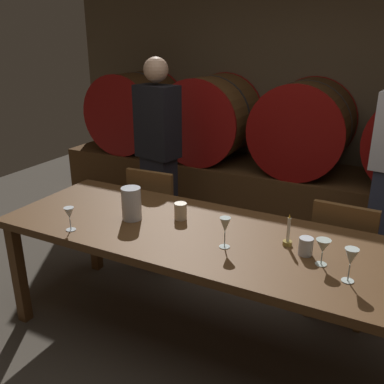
# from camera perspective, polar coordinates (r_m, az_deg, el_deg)

# --- Properties ---
(ground_plane) EXTENTS (8.06, 8.06, 0.00)m
(ground_plane) POSITION_cam_1_polar(r_m,az_deg,el_deg) (2.95, 2.66, -19.14)
(ground_plane) COLOR #4C443A
(back_wall) EXTENTS (6.20, 0.24, 2.99)m
(back_wall) POSITION_cam_1_polar(r_m,az_deg,el_deg) (4.94, 17.06, 15.17)
(back_wall) COLOR brown
(back_wall) RESTS_ON ground
(barrel_shelf) EXTENTS (5.58, 0.90, 0.54)m
(barrel_shelf) POSITION_cam_1_polar(r_m,az_deg,el_deg) (4.67, 14.20, -0.33)
(barrel_shelf) COLOR brown
(barrel_shelf) RESTS_ON ground
(wine_barrel_far_left) EXTENTS (0.93, 0.84, 0.93)m
(wine_barrel_far_left) POSITION_cam_1_polar(r_m,az_deg,el_deg) (5.29, -7.48, 10.74)
(wine_barrel_far_left) COLOR #513319
(wine_barrel_far_left) RESTS_ON barrel_shelf
(wine_barrel_left) EXTENTS (0.93, 0.84, 0.93)m
(wine_barrel_left) POSITION_cam_1_polar(r_m,az_deg,el_deg) (4.80, 2.57, 9.90)
(wine_barrel_left) COLOR brown
(wine_barrel_left) RESTS_ON barrel_shelf
(wine_barrel_center) EXTENTS (0.93, 0.84, 0.93)m
(wine_barrel_center) POSITION_cam_1_polar(r_m,az_deg,el_deg) (4.47, 14.82, 8.46)
(wine_barrel_center) COLOR #513319
(wine_barrel_center) RESTS_ON barrel_shelf
(dining_table) EXTENTS (2.51, 0.90, 0.77)m
(dining_table) POSITION_cam_1_polar(r_m,az_deg,el_deg) (2.57, 1.28, -6.75)
(dining_table) COLOR brown
(dining_table) RESTS_ON ground
(chair_left) EXTENTS (0.42, 0.42, 0.88)m
(chair_left) POSITION_cam_1_polar(r_m,az_deg,el_deg) (3.52, -4.71, -2.81)
(chair_left) COLOR brown
(chair_left) RESTS_ON ground
(chair_right) EXTENTS (0.42, 0.42, 0.88)m
(chair_right) POSITION_cam_1_polar(r_m,az_deg,el_deg) (3.05, 19.59, -7.90)
(chair_right) COLOR brown
(chair_right) RESTS_ON ground
(guest_left) EXTENTS (0.42, 0.31, 1.70)m
(guest_left) POSITION_cam_1_polar(r_m,az_deg,el_deg) (3.96, -4.58, 5.76)
(guest_left) COLOR black
(guest_left) RESTS_ON ground
(candle_center) EXTENTS (0.05, 0.05, 0.19)m
(candle_center) POSITION_cam_1_polar(r_m,az_deg,el_deg) (2.42, 12.77, -5.90)
(candle_center) COLOR olive
(candle_center) RESTS_ON dining_table
(pitcher) EXTENTS (0.12, 0.12, 0.21)m
(pitcher) POSITION_cam_1_polar(r_m,az_deg,el_deg) (2.70, -8.15, -1.55)
(pitcher) COLOR silver
(pitcher) RESTS_ON dining_table
(wine_glass_far_left) EXTENTS (0.06, 0.06, 0.15)m
(wine_glass_far_left) POSITION_cam_1_polar(r_m,az_deg,el_deg) (2.62, -16.19, -2.87)
(wine_glass_far_left) COLOR white
(wine_glass_far_left) RESTS_ON dining_table
(wine_glass_center_left) EXTENTS (0.06, 0.06, 0.18)m
(wine_glass_center_left) POSITION_cam_1_polar(r_m,az_deg,el_deg) (2.32, 4.47, -4.60)
(wine_glass_center_left) COLOR silver
(wine_glass_center_left) RESTS_ON dining_table
(wine_glass_center_right) EXTENTS (0.08, 0.08, 0.14)m
(wine_glass_center_right) POSITION_cam_1_polar(r_m,az_deg,el_deg) (2.25, 17.21, -7.05)
(wine_glass_center_right) COLOR silver
(wine_glass_center_right) RESTS_ON dining_table
(wine_glass_far_right) EXTENTS (0.07, 0.07, 0.17)m
(wine_glass_far_right) POSITION_cam_1_polar(r_m,az_deg,el_deg) (2.14, 20.60, -8.30)
(wine_glass_far_right) COLOR silver
(wine_glass_far_right) RESTS_ON dining_table
(cup_left) EXTENTS (0.08, 0.08, 0.11)m
(cup_left) POSITION_cam_1_polar(r_m,az_deg,el_deg) (2.69, -1.56, -2.58)
(cup_left) COLOR beige
(cup_left) RESTS_ON dining_table
(cup_right) EXTENTS (0.08, 0.08, 0.10)m
(cup_right) POSITION_cam_1_polar(r_m,az_deg,el_deg) (2.35, 15.06, -7.07)
(cup_right) COLOR silver
(cup_right) RESTS_ON dining_table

